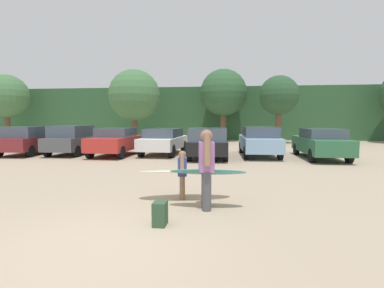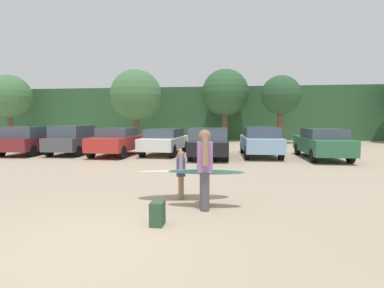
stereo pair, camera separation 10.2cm
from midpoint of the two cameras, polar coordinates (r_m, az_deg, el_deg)
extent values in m
plane|color=tan|center=(5.48, -16.86, -16.96)|extent=(120.00, 120.00, 0.00)
cube|color=#2D5633|center=(35.75, 4.28, 5.51)|extent=(108.00, 12.00, 5.06)
cylinder|color=brown|center=(34.10, -30.37, 2.66)|extent=(0.50, 0.50, 2.37)
sphere|color=#427042|center=(34.16, -30.58, 7.56)|extent=(4.07, 4.07, 4.07)
cylinder|color=brown|center=(27.20, -10.08, 2.65)|extent=(0.49, 0.49, 2.15)
sphere|color=#427042|center=(27.26, -10.17, 8.83)|extent=(4.39, 4.39, 4.39)
cylinder|color=brown|center=(27.93, 6.20, 3.17)|extent=(0.54, 0.54, 2.57)
sphere|color=#2D5633|center=(28.01, 6.25, 9.42)|extent=(4.15, 4.15, 4.15)
cylinder|color=brown|center=(26.22, 16.04, 2.90)|extent=(0.53, 0.53, 2.55)
sphere|color=#284C2D|center=(26.28, 16.17, 8.64)|extent=(3.19, 3.19, 3.19)
cube|color=maroon|center=(19.86, -27.28, 0.26)|extent=(2.15, 4.41, 0.69)
cube|color=#3F4C5B|center=(19.35, -28.24, 2.01)|extent=(1.88, 2.10, 0.58)
cylinder|color=black|center=(21.54, -27.21, -0.35)|extent=(0.25, 0.63, 0.62)
cylinder|color=black|center=(20.68, -23.12, -0.39)|extent=(0.25, 0.63, 0.62)
cylinder|color=black|center=(19.20, -31.69, -1.08)|extent=(0.25, 0.63, 0.62)
cylinder|color=black|center=(18.22, -27.29, -1.17)|extent=(0.25, 0.63, 0.62)
cube|color=#4C4F54|center=(18.73, -20.51, 0.23)|extent=(1.78, 3.99, 0.70)
cube|color=#3F4C5B|center=(18.44, -21.00, 2.22)|extent=(1.64, 2.31, 0.63)
cylinder|color=black|center=(20.29, -20.73, -0.44)|extent=(0.22, 0.60, 0.60)
cylinder|color=black|center=(19.59, -16.61, -0.51)|extent=(0.22, 0.60, 0.60)
cylinder|color=black|center=(18.03, -24.69, -1.17)|extent=(0.22, 0.60, 0.60)
cylinder|color=black|center=(17.23, -20.20, -1.28)|extent=(0.22, 0.60, 0.60)
cube|color=#B72D28|center=(17.22, -13.56, 0.15)|extent=(1.98, 3.96, 0.71)
cube|color=#3F4C5B|center=(17.25, -13.50, 2.11)|extent=(1.76, 1.90, 0.46)
cylinder|color=black|center=(18.76, -14.33, -0.58)|extent=(0.24, 0.67, 0.66)
cylinder|color=black|center=(18.15, -9.51, -0.68)|extent=(0.24, 0.67, 0.66)
cylinder|color=black|center=(16.45, -17.97, -1.39)|extent=(0.24, 0.67, 0.66)
cylinder|color=black|center=(15.75, -12.58, -1.53)|extent=(0.24, 0.67, 0.66)
cube|color=white|center=(17.45, -4.87, 0.24)|extent=(2.07, 4.43, 0.63)
cube|color=#3F4C5B|center=(17.40, -4.89, 2.06)|extent=(1.83, 2.64, 0.48)
cylinder|color=black|center=(19.08, -6.10, -0.34)|extent=(0.26, 0.70, 0.69)
cylinder|color=black|center=(18.67, -1.22, -0.43)|extent=(0.26, 0.70, 0.69)
cylinder|color=black|center=(16.38, -9.01, -1.20)|extent=(0.26, 0.70, 0.69)
cylinder|color=black|center=(15.89, -3.36, -1.33)|extent=(0.26, 0.70, 0.69)
cube|color=black|center=(16.07, 3.39, -0.29)|extent=(2.10, 4.70, 0.62)
cube|color=#3F4C5B|center=(14.88, 3.25, 1.75)|extent=(1.84, 2.17, 0.64)
cylinder|color=black|center=(17.66, 0.76, -0.85)|extent=(0.25, 0.61, 0.60)
cylinder|color=black|center=(17.61, 6.34, -0.90)|extent=(0.25, 0.61, 0.60)
cylinder|color=black|center=(14.64, -0.18, -2.00)|extent=(0.25, 0.61, 0.60)
cylinder|color=black|center=(14.58, 6.56, -2.06)|extent=(0.25, 0.61, 0.60)
cube|color=#84ADD1|center=(16.97, 12.62, 0.12)|extent=(2.03, 4.63, 0.71)
cube|color=#3F4C5B|center=(16.71, 12.76, 2.20)|extent=(1.80, 2.67, 0.54)
cylinder|color=black|center=(18.41, 9.46, -0.59)|extent=(0.25, 0.68, 0.67)
cylinder|color=black|center=(18.60, 14.52, -0.63)|extent=(0.25, 0.68, 0.67)
cylinder|color=black|center=(15.43, 10.28, -1.61)|extent=(0.25, 0.68, 0.67)
cylinder|color=black|center=(15.66, 16.29, -1.63)|extent=(0.25, 0.68, 0.67)
cube|color=#2D6642|center=(16.85, 22.93, -0.18)|extent=(1.91, 4.78, 0.73)
cube|color=#3F4C5B|center=(16.57, 23.23, 1.81)|extent=(1.72, 2.46, 0.47)
cylinder|color=black|center=(18.18, 19.04, -0.89)|extent=(0.23, 0.65, 0.64)
cylinder|color=black|center=(18.61, 23.95, -0.91)|extent=(0.23, 0.65, 0.64)
cylinder|color=black|center=(15.16, 21.58, -2.02)|extent=(0.23, 0.65, 0.64)
cylinder|color=black|center=(15.67, 27.36, -2.01)|extent=(0.23, 0.65, 0.64)
cylinder|color=#4C4C51|center=(6.80, 2.83, -8.77)|extent=(0.20, 0.20, 0.85)
cylinder|color=#4C4C51|center=(7.09, 2.66, -8.20)|extent=(0.20, 0.20, 0.85)
cube|color=#9966A5|center=(6.81, 2.77, -2.33)|extent=(0.39, 0.48, 0.65)
sphere|color=#8C664C|center=(6.77, 2.78, 1.54)|extent=(0.27, 0.27, 0.27)
cylinder|color=#8C664C|center=(6.56, 2.91, -1.11)|extent=(0.18, 0.27, 0.70)
cylinder|color=#8C664C|center=(7.03, 2.64, -0.72)|extent=(0.18, 0.24, 0.70)
cylinder|color=#8C6B4C|center=(7.76, -1.66, -8.08)|extent=(0.14, 0.14, 0.58)
cylinder|color=#8C6B4C|center=(7.97, -1.64, -7.75)|extent=(0.14, 0.14, 0.58)
cube|color=#333D8C|center=(7.77, -1.66, -4.23)|extent=(0.26, 0.33, 0.44)
sphere|color=#8C664C|center=(7.73, -1.66, -1.92)|extent=(0.18, 0.18, 0.18)
cylinder|color=#8C664C|center=(7.59, -1.67, -3.55)|extent=(0.13, 0.24, 0.48)
cylinder|color=#8C664C|center=(7.91, -1.65, -3.21)|extent=(0.13, 0.24, 0.48)
ellipsoid|color=teal|center=(6.91, 3.02, -5.16)|extent=(1.73, 0.52, 0.24)
ellipsoid|color=beige|center=(7.66, -1.07, -4.99)|extent=(2.42, 1.10, 0.13)
cube|color=#2D4C33|center=(5.99, -5.89, -12.63)|extent=(0.24, 0.34, 0.45)
camera|label=1|loc=(0.05, -89.74, 0.02)|focal=28.94mm
camera|label=2|loc=(0.05, 90.26, -0.02)|focal=28.94mm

